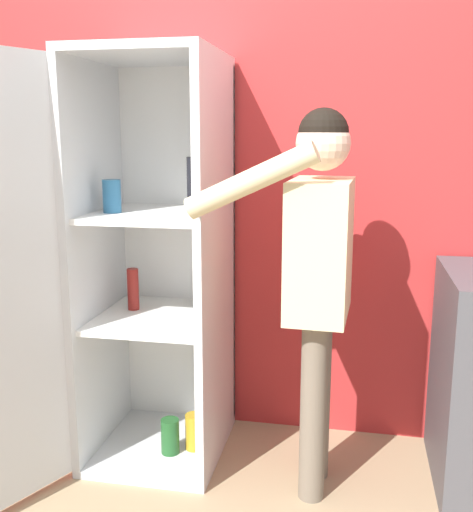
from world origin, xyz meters
TOP-DOWN VIEW (x-y plane):
  - wall_back at (0.00, 0.98)m, footprint 7.00×0.06m
  - refrigerator at (-0.36, 0.53)m, footprint 0.88×1.18m
  - person at (0.46, 0.44)m, footprint 0.61×0.54m

SIDE VIEW (x-z plane):
  - refrigerator at x=-0.36m, z-range -0.01..1.79m
  - person at x=0.46m, z-range 0.21..1.77m
  - wall_back at x=0.00m, z-range 0.00..2.55m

